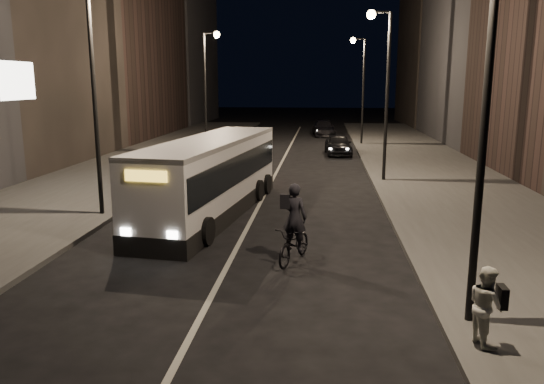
% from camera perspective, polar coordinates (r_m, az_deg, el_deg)
% --- Properties ---
extents(ground, '(180.00, 180.00, 0.00)m').
position_cam_1_polar(ground, '(15.50, -4.27, -6.89)').
color(ground, black).
rests_on(ground, ground).
extents(sidewalk_right, '(7.00, 70.00, 0.16)m').
position_cam_1_polar(sidewalk_right, '(29.49, 17.08, 1.75)').
color(sidewalk_right, '#3B3B38').
rests_on(sidewalk_right, ground).
extents(sidewalk_left, '(7.00, 70.00, 0.16)m').
position_cam_1_polar(sidewalk_left, '(30.92, -15.52, 2.28)').
color(sidewalk_left, '#3B3B38').
rests_on(sidewalk_left, ground).
extents(building_row_right, '(8.00, 61.00, 21.00)m').
position_cam_1_polar(building_row_right, '(44.42, 24.34, 17.96)').
color(building_row_right, black).
rests_on(building_row_right, ground).
extents(building_row_left, '(8.00, 61.00, 22.00)m').
position_cam_1_polar(building_row_left, '(47.18, -18.70, 18.55)').
color(building_row_left, black).
rests_on(building_row_left, ground).
extents(streetlight_right_near, '(1.20, 0.44, 8.12)m').
position_cam_1_polar(streetlight_right_near, '(10.84, 20.99, 13.19)').
color(streetlight_right_near, black).
rests_on(streetlight_right_near, sidewalk_right).
extents(streetlight_right_mid, '(1.20, 0.44, 8.12)m').
position_cam_1_polar(streetlight_right_mid, '(26.62, 11.79, 12.42)').
color(streetlight_right_mid, black).
rests_on(streetlight_right_mid, sidewalk_right).
extents(streetlight_right_far, '(1.20, 0.44, 8.12)m').
position_cam_1_polar(streetlight_right_far, '(42.56, 9.47, 12.18)').
color(streetlight_right_far, black).
rests_on(streetlight_right_far, sidewalk_right).
extents(streetlight_left_near, '(1.20, 0.44, 8.12)m').
position_cam_1_polar(streetlight_left_near, '(20.08, -18.03, 12.39)').
color(streetlight_left_near, black).
rests_on(streetlight_left_near, sidewalk_left).
extents(streetlight_left_far, '(1.20, 0.44, 8.12)m').
position_cam_1_polar(streetlight_left_far, '(37.31, -6.85, 12.33)').
color(streetlight_left_far, black).
rests_on(streetlight_left_far, sidewalk_left).
extents(city_bus, '(3.63, 10.88, 2.88)m').
position_cam_1_polar(city_bus, '(20.02, -6.53, 1.97)').
color(city_bus, silver).
rests_on(city_bus, ground).
extents(cyclist_on_bicycle, '(1.32, 2.10, 2.29)m').
position_cam_1_polar(cyclist_on_bicycle, '(14.73, 2.43, -4.76)').
color(cyclist_on_bicycle, black).
rests_on(cyclist_on_bicycle, ground).
extents(pedestrian_woman, '(0.74, 0.86, 1.50)m').
position_cam_1_polar(pedestrian_woman, '(10.74, 22.03, -11.23)').
color(pedestrian_woman, beige).
rests_on(pedestrian_woman, sidewalk_right).
extents(car_near, '(1.98, 4.29, 1.42)m').
position_cam_1_polar(car_near, '(36.96, 7.13, 5.10)').
color(car_near, black).
rests_on(car_near, ground).
extents(car_mid, '(1.33, 3.80, 1.25)m').
position_cam_1_polar(car_mid, '(43.59, -1.32, 6.08)').
color(car_mid, '#373739').
rests_on(car_mid, ground).
extents(car_far, '(2.40, 5.01, 1.41)m').
position_cam_1_polar(car_far, '(49.89, 5.61, 6.84)').
color(car_far, black).
rests_on(car_far, ground).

